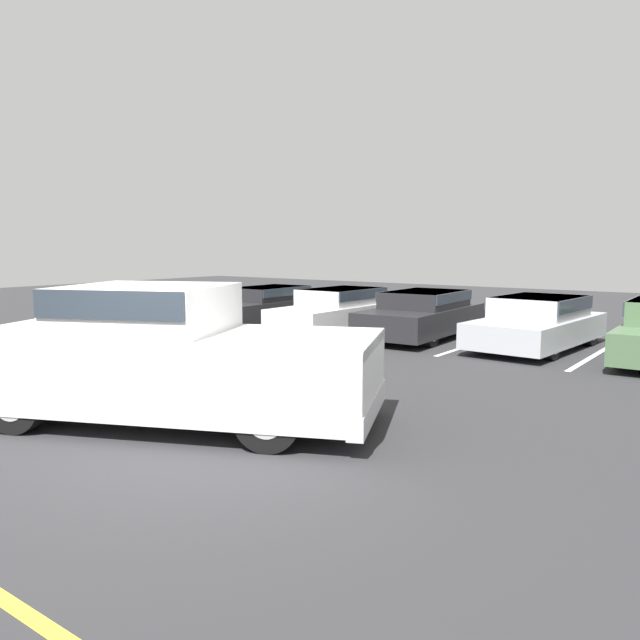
{
  "coord_description": "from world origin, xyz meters",
  "views": [
    {
      "loc": [
        5.31,
        -4.67,
        2.42
      ],
      "look_at": [
        -1.63,
        4.77,
        1.0
      ],
      "focal_mm": 35.0,
      "sensor_mm": 36.0,
      "label": 1
    }
  ],
  "objects_px": {
    "parked_sedan_c": "(424,313)",
    "traffic_cone": "(172,344)",
    "parked_sedan_b": "(340,308)",
    "parked_sedan_d": "(538,321)",
    "wheel_stop_curb": "(428,322)",
    "pickup_truck": "(169,355)",
    "parked_sedan_a": "(268,304)"
  },
  "relations": [
    {
      "from": "parked_sedan_d",
      "to": "wheel_stop_curb",
      "type": "relative_size",
      "value": 2.28
    },
    {
      "from": "parked_sedan_b",
      "to": "traffic_cone",
      "type": "xyz_separation_m",
      "value": [
        -0.49,
        -5.71,
        -0.36
      ]
    },
    {
      "from": "parked_sedan_b",
      "to": "parked_sedan_c",
      "type": "distance_m",
      "value": 2.59
    },
    {
      "from": "parked_sedan_d",
      "to": "traffic_cone",
      "type": "bearing_deg",
      "value": -41.96
    },
    {
      "from": "pickup_truck",
      "to": "traffic_cone",
      "type": "xyz_separation_m",
      "value": [
        -3.86,
        3.34,
        -0.65
      ]
    },
    {
      "from": "parked_sedan_b",
      "to": "parked_sedan_d",
      "type": "distance_m",
      "value": 5.53
    },
    {
      "from": "traffic_cone",
      "to": "pickup_truck",
      "type": "bearing_deg",
      "value": -40.79
    },
    {
      "from": "pickup_truck",
      "to": "parked_sedan_d",
      "type": "distance_m",
      "value": 9.39
    },
    {
      "from": "pickup_truck",
      "to": "parked_sedan_a",
      "type": "relative_size",
      "value": 1.3
    },
    {
      "from": "parked_sedan_a",
      "to": "parked_sedan_b",
      "type": "bearing_deg",
      "value": 89.76
    },
    {
      "from": "parked_sedan_b",
      "to": "parked_sedan_d",
      "type": "bearing_deg",
      "value": 91.4
    },
    {
      "from": "parked_sedan_a",
      "to": "parked_sedan_d",
      "type": "distance_m",
      "value": 8.23
    },
    {
      "from": "parked_sedan_a",
      "to": "wheel_stop_curb",
      "type": "distance_m",
      "value": 4.98
    },
    {
      "from": "parked_sedan_d",
      "to": "traffic_cone",
      "type": "relative_size",
      "value": 7.44
    },
    {
      "from": "parked_sedan_c",
      "to": "traffic_cone",
      "type": "bearing_deg",
      "value": -30.32
    },
    {
      "from": "parked_sedan_b",
      "to": "pickup_truck",
      "type": "bearing_deg",
      "value": 20.94
    },
    {
      "from": "parked_sedan_c",
      "to": "wheel_stop_curb",
      "type": "bearing_deg",
      "value": -158.21
    },
    {
      "from": "parked_sedan_a",
      "to": "parked_sedan_b",
      "type": "distance_m",
      "value": 2.7
    },
    {
      "from": "pickup_truck",
      "to": "wheel_stop_curb",
      "type": "xyz_separation_m",
      "value": [
        -1.99,
        11.78,
        -0.86
      ]
    },
    {
      "from": "pickup_truck",
      "to": "parked_sedan_b",
      "type": "xyz_separation_m",
      "value": [
        -3.38,
        9.04,
        -0.29
      ]
    },
    {
      "from": "pickup_truck",
      "to": "parked_sedan_c",
      "type": "height_order",
      "value": "pickup_truck"
    },
    {
      "from": "parked_sedan_a",
      "to": "wheel_stop_curb",
      "type": "xyz_separation_m",
      "value": [
        4.09,
        2.79,
        -0.53
      ]
    },
    {
      "from": "parked_sedan_c",
      "to": "pickup_truck",
      "type": "bearing_deg",
      "value": 2.65
    },
    {
      "from": "parked_sedan_b",
      "to": "wheel_stop_curb",
      "type": "xyz_separation_m",
      "value": [
        1.39,
        2.74,
        -0.57
      ]
    },
    {
      "from": "parked_sedan_a",
      "to": "traffic_cone",
      "type": "xyz_separation_m",
      "value": [
        2.21,
        -5.66,
        -0.32
      ]
    },
    {
      "from": "parked_sedan_b",
      "to": "wheel_stop_curb",
      "type": "distance_m",
      "value": 3.12
    },
    {
      "from": "traffic_cone",
      "to": "wheel_stop_curb",
      "type": "bearing_deg",
      "value": 77.46
    },
    {
      "from": "parked_sedan_a",
      "to": "traffic_cone",
      "type": "relative_size",
      "value": 7.75
    },
    {
      "from": "pickup_truck",
      "to": "parked_sedan_b",
      "type": "distance_m",
      "value": 9.66
    },
    {
      "from": "wheel_stop_curb",
      "to": "pickup_truck",
      "type": "bearing_deg",
      "value": -80.44
    },
    {
      "from": "parked_sedan_d",
      "to": "pickup_truck",
      "type": "bearing_deg",
      "value": -9.16
    },
    {
      "from": "parked_sedan_b",
      "to": "parked_sedan_c",
      "type": "xyz_separation_m",
      "value": [
        2.59,
        0.07,
        0.01
      ]
    }
  ]
}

